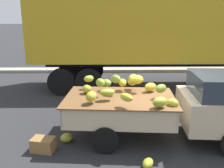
{
  "coord_description": "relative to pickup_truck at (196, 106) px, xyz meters",
  "views": [
    {
      "loc": [
        -1.44,
        -6.12,
        3.04
      ],
      "look_at": [
        -1.33,
        0.16,
        1.33
      ],
      "focal_mm": 39.72,
      "sensor_mm": 36.0,
      "label": 1
    }
  ],
  "objects": [
    {
      "name": "pickup_truck",
      "position": [
        0.0,
        0.0,
        0.0
      ],
      "size": [
        4.99,
        2.16,
        1.7
      ],
      "rotation": [
        0.0,
        0.0,
        -0.07
      ],
      "color": "#CCB793",
      "rests_on": "ground"
    },
    {
      "name": "fallen_banana_bunch_near_tailgate",
      "position": [
        -3.25,
        -0.14,
        -0.78
      ],
      "size": [
        0.42,
        0.43,
        0.22
      ],
      "primitive_type": "ellipsoid",
      "rotation": [
        0.0,
        0.0,
        4.1
      ],
      "color": "gold",
      "rests_on": "ground"
    },
    {
      "name": "produce_crate",
      "position": [
        -3.72,
        -0.58,
        -0.73
      ],
      "size": [
        0.58,
        0.45,
        0.32
      ],
      "primitive_type": "cube",
      "rotation": [
        0.0,
        0.0,
        -0.2
      ],
      "color": "olive",
      "rests_on": "ground"
    },
    {
      "name": "ground",
      "position": [
        -0.76,
        0.31,
        -0.89
      ],
      "size": [
        220.0,
        220.0,
        0.0
      ],
      "primitive_type": "plane",
      "color": "#28282B"
    },
    {
      "name": "fallen_banana_bunch_by_wheel",
      "position": [
        -1.37,
        -1.27,
        -0.8
      ],
      "size": [
        0.34,
        0.4,
        0.18
      ],
      "primitive_type": "ellipsoid",
      "rotation": [
        0.0,
        0.0,
        4.23
      ],
      "color": "#9FA429",
      "rests_on": "ground"
    },
    {
      "name": "semi_trailer",
      "position": [
        0.57,
        4.92,
        1.65
      ],
      "size": [
        12.01,
        2.71,
        3.95
      ],
      "rotation": [
        0.0,
        0.0,
        -0.0
      ],
      "color": "gold",
      "rests_on": "ground"
    },
    {
      "name": "curb_strip",
      "position": [
        -0.76,
        8.2,
        -0.81
      ],
      "size": [
        80.0,
        0.8,
        0.16
      ],
      "primitive_type": "cube",
      "color": "gray",
      "rests_on": "ground"
    }
  ]
}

